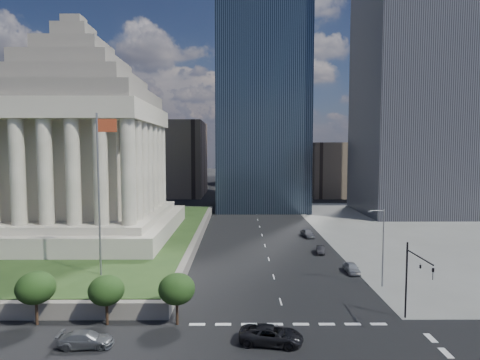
{
  "coord_description": "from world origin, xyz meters",
  "views": [
    {
      "loc": [
        -4.88,
        -24.9,
        17.47
      ],
      "look_at": [
        -4.67,
        23.56,
        13.79
      ],
      "focal_mm": 30.0,
      "sensor_mm": 36.0,
      "label": 1
    }
  ],
  "objects_px": {
    "war_memorial": "(77,128)",
    "parked_sedan_near": "(352,268)",
    "flagpole": "(100,185)",
    "parked_sedan_far": "(307,233)",
    "pickup_truck": "(271,335)",
    "traffic_signal_ne": "(414,274)",
    "suv_grey": "(86,339)",
    "parked_sedan_mid": "(321,250)",
    "street_lamp_north": "(382,243)"
  },
  "relations": [
    {
      "from": "war_memorial",
      "to": "traffic_signal_ne",
      "type": "relative_size",
      "value": 4.88
    },
    {
      "from": "pickup_truck",
      "to": "suv_grey",
      "type": "distance_m",
      "value": 16.47
    },
    {
      "from": "flagpole",
      "to": "suv_grey",
      "type": "distance_m",
      "value": 19.42
    },
    {
      "from": "traffic_signal_ne",
      "to": "pickup_truck",
      "type": "bearing_deg",
      "value": -165.62
    },
    {
      "from": "parked_sedan_far",
      "to": "war_memorial",
      "type": "bearing_deg",
      "value": 179.96
    },
    {
      "from": "suv_grey",
      "to": "flagpole",
      "type": "bearing_deg",
      "value": 10.97
    },
    {
      "from": "pickup_truck",
      "to": "parked_sedan_far",
      "type": "xyz_separation_m",
      "value": [
        10.91,
        44.23,
        -0.01
      ]
    },
    {
      "from": "pickup_truck",
      "to": "street_lamp_north",
      "type": "bearing_deg",
      "value": -36.5
    },
    {
      "from": "parked_sedan_near",
      "to": "parked_sedan_mid",
      "type": "bearing_deg",
      "value": 101.77
    },
    {
      "from": "flagpole",
      "to": "street_lamp_north",
      "type": "relative_size",
      "value": 2.0
    },
    {
      "from": "traffic_signal_ne",
      "to": "suv_grey",
      "type": "bearing_deg",
      "value": -172.2
    },
    {
      "from": "war_memorial",
      "to": "pickup_truck",
      "type": "bearing_deg",
      "value": -49.82
    },
    {
      "from": "parked_sedan_mid",
      "to": "parked_sedan_near",
      "type": "bearing_deg",
      "value": -69.44
    },
    {
      "from": "suv_grey",
      "to": "parked_sedan_mid",
      "type": "xyz_separation_m",
      "value": [
        27.38,
        31.99,
        -0.08
      ]
    },
    {
      "from": "pickup_truck",
      "to": "traffic_signal_ne",
      "type": "bearing_deg",
      "value": -66.66
    },
    {
      "from": "flagpole",
      "to": "parked_sedan_far",
      "type": "xyz_separation_m",
      "value": [
        30.83,
        30.23,
        -12.33
      ]
    },
    {
      "from": "traffic_signal_ne",
      "to": "pickup_truck",
      "type": "xyz_separation_m",
      "value": [
        -14.41,
        -3.7,
        -4.45
      ]
    },
    {
      "from": "traffic_signal_ne",
      "to": "suv_grey",
      "type": "distance_m",
      "value": 31.5
    },
    {
      "from": "war_memorial",
      "to": "pickup_truck",
      "type": "height_order",
      "value": "war_memorial"
    },
    {
      "from": "traffic_signal_ne",
      "to": "parked_sedan_mid",
      "type": "relative_size",
      "value": 2.15
    },
    {
      "from": "parked_sedan_near",
      "to": "street_lamp_north",
      "type": "bearing_deg",
      "value": -70.59
    },
    {
      "from": "war_memorial",
      "to": "parked_sedan_far",
      "type": "distance_m",
      "value": 48.09
    },
    {
      "from": "flagpole",
      "to": "suv_grey",
      "type": "height_order",
      "value": "flagpole"
    },
    {
      "from": "traffic_signal_ne",
      "to": "pickup_truck",
      "type": "distance_m",
      "value": 15.53
    },
    {
      "from": "street_lamp_north",
      "to": "parked_sedan_far",
      "type": "distance_m",
      "value": 29.94
    },
    {
      "from": "traffic_signal_ne",
      "to": "parked_sedan_near",
      "type": "relative_size",
      "value": 1.91
    },
    {
      "from": "flagpole",
      "to": "pickup_truck",
      "type": "height_order",
      "value": "flagpole"
    },
    {
      "from": "parked_sedan_near",
      "to": "parked_sedan_far",
      "type": "height_order",
      "value": "parked_sedan_far"
    },
    {
      "from": "parked_sedan_mid",
      "to": "flagpole",
      "type": "bearing_deg",
      "value": -141.91
    },
    {
      "from": "parked_sedan_mid",
      "to": "war_memorial",
      "type": "bearing_deg",
      "value": 179.92
    },
    {
      "from": "street_lamp_north",
      "to": "pickup_truck",
      "type": "distance_m",
      "value": 21.93
    },
    {
      "from": "street_lamp_north",
      "to": "war_memorial",
      "type": "bearing_deg",
      "value": 154.08
    },
    {
      "from": "suv_grey",
      "to": "parked_sedan_mid",
      "type": "distance_m",
      "value": 42.1
    },
    {
      "from": "war_memorial",
      "to": "parked_sedan_far",
      "type": "bearing_deg",
      "value": 8.24
    },
    {
      "from": "pickup_truck",
      "to": "suv_grey",
      "type": "relative_size",
      "value": 1.2
    },
    {
      "from": "war_memorial",
      "to": "parked_sedan_near",
      "type": "distance_m",
      "value": 52.66
    },
    {
      "from": "war_memorial",
      "to": "parked_sedan_far",
      "type": "height_order",
      "value": "war_memorial"
    },
    {
      "from": "parked_sedan_near",
      "to": "war_memorial",
      "type": "bearing_deg",
      "value": 158.96
    },
    {
      "from": "traffic_signal_ne",
      "to": "pickup_truck",
      "type": "height_order",
      "value": "traffic_signal_ne"
    },
    {
      "from": "suv_grey",
      "to": "parked_sedan_near",
      "type": "distance_m",
      "value": 36.51
    },
    {
      "from": "pickup_truck",
      "to": "parked_sedan_near",
      "type": "distance_m",
      "value": 24.61
    },
    {
      "from": "war_memorial",
      "to": "traffic_signal_ne",
      "type": "height_order",
      "value": "war_memorial"
    },
    {
      "from": "pickup_truck",
      "to": "flagpole",
      "type": "bearing_deg",
      "value": 63.85
    },
    {
      "from": "street_lamp_north",
      "to": "suv_grey",
      "type": "bearing_deg",
      "value": -153.9
    },
    {
      "from": "parked_sedan_near",
      "to": "flagpole",
      "type": "bearing_deg",
      "value": -168.62
    },
    {
      "from": "flagpole",
      "to": "suv_grey",
      "type": "xyz_separation_m",
      "value": [
        3.45,
        -14.53,
        -12.42
      ]
    },
    {
      "from": "war_memorial",
      "to": "parked_sedan_mid",
      "type": "relative_size",
      "value": 10.47
    },
    {
      "from": "parked_sedan_far",
      "to": "parked_sedan_near",
      "type": "bearing_deg",
      "value": -92.76
    },
    {
      "from": "traffic_signal_ne",
      "to": "flagpole",
      "type": "bearing_deg",
      "value": 163.29
    },
    {
      "from": "flagpole",
      "to": "parked_sedan_mid",
      "type": "bearing_deg",
      "value": 29.52
    }
  ]
}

